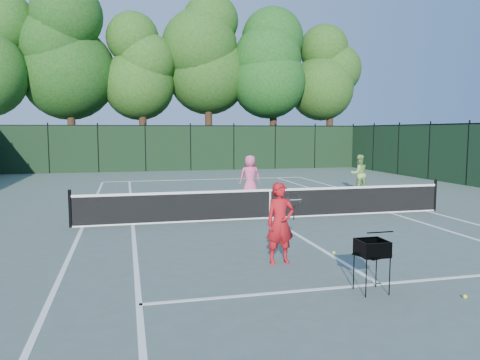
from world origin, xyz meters
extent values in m
plane|color=#4B5C52|center=(0.00, 0.00, 0.00)|extent=(90.00, 90.00, 0.00)
cube|color=white|center=(-5.49, 0.00, 0.00)|extent=(0.10, 23.77, 0.01)
cube|color=white|center=(5.49, 0.00, 0.00)|extent=(0.10, 23.77, 0.01)
cube|color=white|center=(-4.12, 0.00, 0.00)|extent=(0.10, 23.77, 0.01)
cube|color=white|center=(4.12, 0.00, 0.00)|extent=(0.10, 23.77, 0.01)
cube|color=white|center=(0.00, 11.88, 0.00)|extent=(10.97, 0.10, 0.01)
cube|color=white|center=(0.00, -6.40, 0.00)|extent=(8.23, 0.10, 0.01)
cube|color=white|center=(0.00, 6.40, 0.00)|extent=(8.23, 0.10, 0.01)
cube|color=white|center=(0.00, 0.00, 0.00)|extent=(0.10, 12.80, 0.01)
cube|color=black|center=(0.00, 0.00, 0.46)|extent=(11.60, 0.03, 0.85)
cube|color=white|center=(0.00, 0.00, 0.88)|extent=(11.60, 0.05, 0.07)
cube|color=white|center=(0.00, 0.00, 0.02)|extent=(11.60, 0.05, 0.04)
cube|color=white|center=(0.00, 0.00, 0.46)|extent=(0.05, 0.04, 0.91)
cylinder|color=black|center=(-5.80, 0.00, 0.53)|extent=(0.09, 0.09, 1.06)
cylinder|color=black|center=(5.80, 0.00, 0.53)|extent=(0.09, 0.09, 1.06)
cube|color=black|center=(0.00, 18.00, 1.50)|extent=(24.00, 0.05, 3.00)
cylinder|color=black|center=(-8.00, 22.00, 2.40)|extent=(0.56, 0.56, 4.80)
ellipsoid|color=#154012|center=(-8.00, 22.00, 8.71)|extent=(6.80, 6.80, 10.54)
cylinder|color=black|center=(-3.00, 21.80, 2.15)|extent=(0.56, 0.56, 4.30)
ellipsoid|color=#204B15|center=(-3.00, 21.80, 7.75)|extent=(6.00, 6.00, 9.30)
cylinder|color=black|center=(2.00, 22.30, 2.50)|extent=(0.56, 0.56, 5.00)
ellipsoid|color=#1D4814|center=(2.00, 22.30, 9.03)|extent=(7.00, 7.00, 10.85)
cylinder|color=black|center=(7.00, 21.60, 2.30)|extent=(0.56, 0.56, 4.60)
ellipsoid|color=#144716|center=(7.00, 21.60, 8.16)|extent=(6.20, 6.20, 9.61)
cylinder|color=black|center=(12.00, 22.10, 2.20)|extent=(0.56, 0.56, 4.40)
ellipsoid|color=#1F4814|center=(12.00, 22.10, 7.74)|extent=(5.80, 5.80, 8.99)
imported|color=#B2141A|center=(-1.26, -4.71, 0.82)|extent=(0.62, 0.43, 1.65)
cylinder|color=black|center=(-0.83, -4.33, 0.95)|extent=(0.03, 0.03, 0.30)
torus|color=black|center=(-0.83, -4.33, 1.22)|extent=(0.30, 0.10, 0.30)
imported|color=#EA5288|center=(0.52, 4.34, 0.86)|extent=(0.85, 0.55, 1.72)
imported|color=#8EBE5F|center=(5.53, 4.81, 0.83)|extent=(0.82, 0.65, 1.66)
cylinder|color=black|center=(-0.55, -6.94, 0.31)|extent=(0.02, 0.02, 0.62)
cylinder|color=black|center=(-0.13, -6.94, 0.31)|extent=(0.02, 0.02, 0.62)
cylinder|color=black|center=(-0.55, -6.52, 0.31)|extent=(0.02, 0.02, 0.62)
cylinder|color=black|center=(-0.13, -6.52, 0.31)|extent=(0.02, 0.02, 0.62)
cube|color=black|center=(-0.34, -6.73, 0.75)|extent=(0.59, 0.59, 0.26)
sphere|color=#BBD62B|center=(-0.34, -6.73, 0.68)|extent=(0.07, 0.07, 0.07)
sphere|color=#BBD62B|center=(-0.34, -6.73, 0.68)|extent=(0.07, 0.07, 0.07)
sphere|color=#BBD62B|center=(-0.34, -6.73, 0.68)|extent=(0.07, 0.07, 0.07)
sphere|color=#BBD62B|center=(-0.34, -6.73, 0.68)|extent=(0.07, 0.07, 0.07)
sphere|color=#BBD62B|center=(-0.34, -6.73, 0.68)|extent=(0.07, 0.07, 0.07)
sphere|color=#BBD62B|center=(-0.34, -6.73, 0.68)|extent=(0.07, 0.07, 0.07)
sphere|color=#BBD62B|center=(-0.34, -6.73, 0.68)|extent=(0.07, 0.07, 0.07)
sphere|color=#BBD62B|center=(-0.34, -6.73, 0.68)|extent=(0.07, 0.07, 0.07)
sphere|color=#BBD62B|center=(-0.34, -6.73, 0.68)|extent=(0.07, 0.07, 0.07)
sphere|color=#BBD62B|center=(-0.34, -6.73, 0.68)|extent=(0.07, 0.07, 0.07)
sphere|color=#BBD62B|center=(-0.34, -6.73, 0.68)|extent=(0.07, 0.07, 0.07)
sphere|color=#BBD62B|center=(-0.34, -6.73, 0.68)|extent=(0.07, 0.07, 0.07)
sphere|color=#BBD62B|center=(-0.34, -6.73, 0.68)|extent=(0.07, 0.07, 0.07)
sphere|color=yellow|center=(0.97, -7.37, 0.03)|extent=(0.07, 0.07, 0.07)
sphere|color=yellow|center=(0.10, -4.36, 0.03)|extent=(0.07, 0.07, 0.07)
camera|label=1|loc=(-4.25, -13.55, 2.67)|focal=35.00mm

